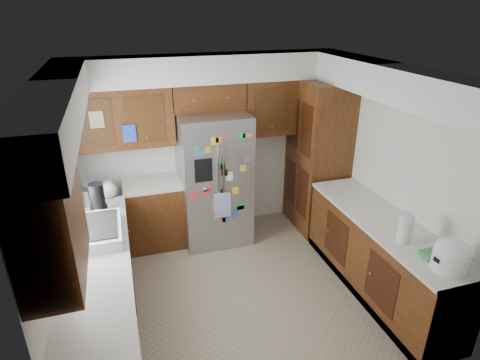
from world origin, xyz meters
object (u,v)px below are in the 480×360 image
(paper_towel, at_px, (405,228))
(rice_cooker, at_px, (452,255))
(pantry, at_px, (317,157))
(fridge, at_px, (214,179))

(paper_towel, bearing_deg, rice_cooker, -78.96)
(pantry, relative_size, paper_towel, 7.20)
(pantry, xyz_separation_m, fridge, (-1.50, 0.05, -0.17))
(fridge, relative_size, rice_cooker, 5.52)
(pantry, bearing_deg, fridge, 177.94)
(fridge, bearing_deg, paper_towel, -56.09)
(pantry, height_order, paper_towel, pantry)
(fridge, relative_size, paper_towel, 6.02)
(pantry, distance_m, fridge, 1.51)
(rice_cooker, distance_m, paper_towel, 0.51)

